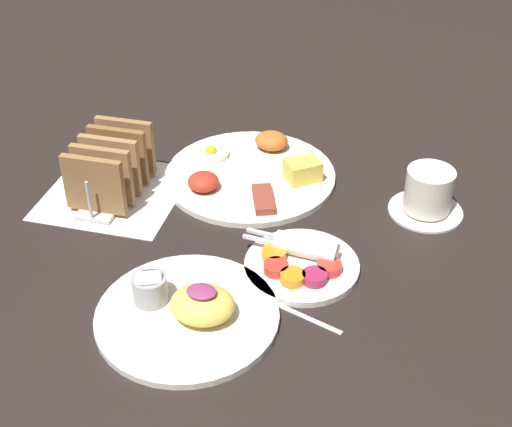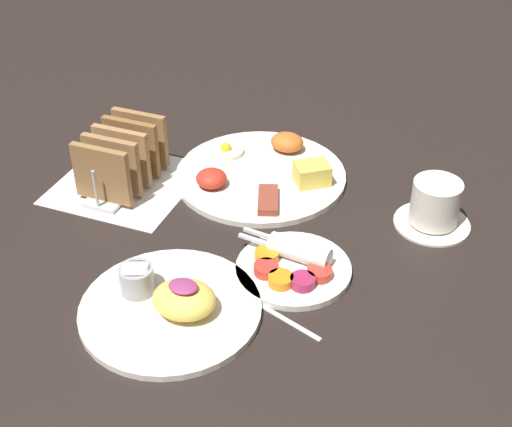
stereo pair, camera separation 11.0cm
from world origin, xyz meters
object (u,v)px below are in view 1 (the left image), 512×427
Objects in this scene: plate_breakfast at (252,172)px; coffee_cup at (428,193)px; plate_condiments at (302,262)px; plate_foreground at (187,310)px; toast_rack at (111,167)px.

coffee_cup is (0.30, -0.03, 0.03)m from plate_breakfast.
plate_breakfast is 0.26m from plate_condiments.
plate_foreground is 0.34m from toast_rack.
plate_condiments is 0.25m from coffee_cup.
coffee_cup is at bearing 48.63° from plate_condiments.
plate_breakfast is 2.46× the size of coffee_cup.
coffee_cup is (0.51, 0.07, -0.02)m from toast_rack.
coffee_cup reaches higher than plate_foreground.
toast_rack reaches higher than plate_foreground.
toast_rack is 0.52m from coffee_cup.
plate_condiments is 0.72× the size of plate_foreground.
plate_foreground is at bearing -131.93° from coffee_cup.
plate_breakfast is 0.36m from plate_foreground.
coffee_cup is at bearing 48.07° from plate_foreground.
plate_condiments is 0.37m from toast_rack.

